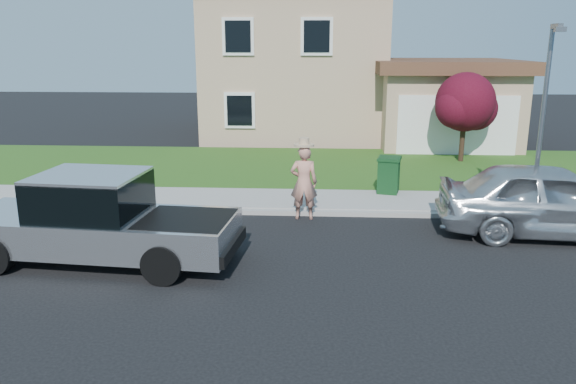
% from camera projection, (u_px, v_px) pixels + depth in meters
% --- Properties ---
extents(ground, '(80.00, 80.00, 0.00)m').
position_uv_depth(ground, '(262.00, 255.00, 11.85)').
color(ground, black).
rests_on(ground, ground).
extents(curb, '(40.00, 0.20, 0.12)m').
position_uv_depth(curb, '(311.00, 213.00, 14.58)').
color(curb, gray).
rests_on(curb, ground).
extents(sidewalk, '(40.00, 2.00, 0.15)m').
position_uv_depth(sidewalk, '(312.00, 201.00, 15.64)').
color(sidewalk, gray).
rests_on(sidewalk, ground).
extents(lawn, '(40.00, 7.00, 0.10)m').
position_uv_depth(lawn, '(314.00, 167.00, 19.99)').
color(lawn, '#254C15').
rests_on(lawn, ground).
extents(house, '(14.00, 11.30, 6.85)m').
position_uv_depth(house, '(324.00, 68.00, 26.78)').
color(house, tan).
rests_on(house, ground).
extents(pickup_truck, '(5.75, 2.41, 1.84)m').
position_uv_depth(pickup_truck, '(98.00, 222.00, 11.27)').
color(pickup_truck, black).
rests_on(pickup_truck, ground).
extents(woman, '(0.69, 0.50, 2.08)m').
position_uv_depth(woman, '(304.00, 181.00, 14.07)').
color(woman, tan).
rests_on(woman, ground).
extents(sedan, '(5.15, 2.38, 1.71)m').
position_uv_depth(sedan, '(551.00, 200.00, 12.84)').
color(sedan, silver).
rests_on(sedan, ground).
extents(ornamental_tree, '(2.36, 2.13, 3.24)m').
position_uv_depth(ornamental_tree, '(466.00, 105.00, 20.30)').
color(ornamental_tree, black).
rests_on(ornamental_tree, lawn).
extents(trash_bin, '(0.78, 0.85, 1.03)m').
position_uv_depth(trash_bin, '(389.00, 175.00, 16.13)').
color(trash_bin, '#0E3615').
rests_on(trash_bin, sidewalk).
extents(street_lamp, '(0.24, 0.62, 4.76)m').
position_uv_depth(street_lamp, '(544.00, 113.00, 13.40)').
color(street_lamp, slate).
rests_on(street_lamp, ground).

